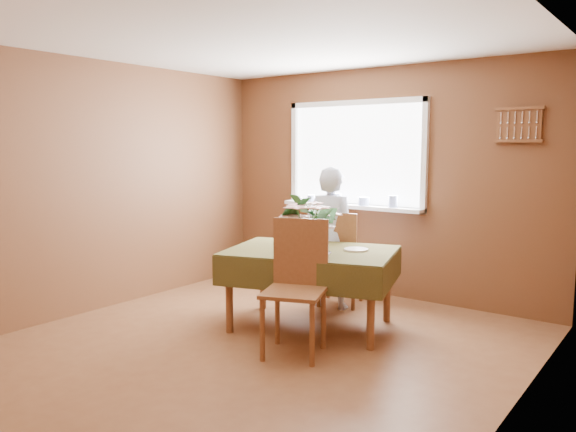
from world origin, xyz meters
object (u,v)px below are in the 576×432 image
Objects in this scene: seated_woman at (331,238)px; flower_bouquet at (308,221)px; dining_table at (311,259)px; chair_far at (339,255)px; chair_near at (297,281)px.

seated_woman is 0.93m from flower_bouquet.
chair_far is (-0.15, 0.73, -0.10)m from dining_table.
dining_table is at bearing 93.24° from chair_near.
chair_far is 1.36m from chair_near.
chair_far reaches higher than dining_table.
dining_table is 0.63m from chair_near.
dining_table is 1.18× the size of seated_woman.
seated_woman is 2.78× the size of flower_bouquet.
chair_near is (0.40, -1.30, 0.04)m from chair_far.
chair_far is at bearing 86.59° from chair_near.
flower_bouquet is (-0.16, 0.39, 0.44)m from chair_near.
dining_table is 0.75m from chair_far.
chair_near is at bearing 101.59° from seated_woman.
chair_near is 2.05× the size of flower_bouquet.
chair_far is 1.89× the size of flower_bouquet.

